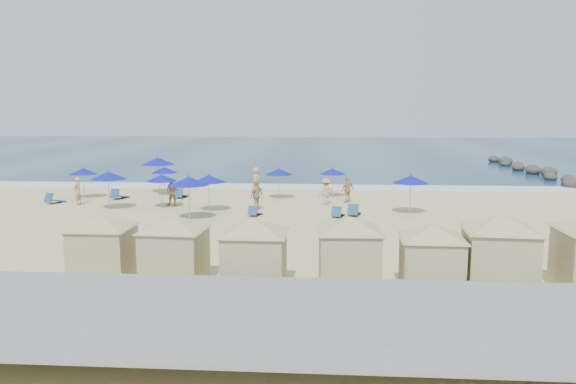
{
  "coord_description": "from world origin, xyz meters",
  "views": [
    {
      "loc": [
        4.63,
        -27.96,
        6.04
      ],
      "look_at": [
        2.43,
        3.0,
        1.45
      ],
      "focal_mm": 35.0,
      "sensor_mm": 36.0,
      "label": 1
    }
  ],
  "objects_px": {
    "cabana_4": "(432,250)",
    "umbrella_5": "(209,179)",
    "umbrella_1": "(108,175)",
    "beachgoer_5": "(348,190)",
    "cabana_3": "(349,243)",
    "umbrella_7": "(279,172)",
    "cabana_0": "(102,239)",
    "umbrella_0": "(83,171)",
    "umbrella_9": "(411,179)",
    "rock_jetty": "(538,171)",
    "umbrella_4": "(158,161)",
    "umbrella_6": "(189,181)",
    "beachgoer_1": "(172,191)",
    "beachgoer_0": "(77,191)",
    "cabana_2": "(254,246)",
    "beachgoer_3": "(326,192)",
    "trash_bin": "(355,234)",
    "cabana_1": "(174,241)",
    "umbrella_8": "(333,171)",
    "beachgoer_2": "(256,195)",
    "cabana_5": "(500,244)",
    "beachgoer_4": "(256,179)",
    "umbrella_3": "(161,178)"
  },
  "relations": [
    {
      "from": "cabana_4",
      "to": "umbrella_5",
      "type": "relative_size",
      "value": 1.82
    },
    {
      "from": "umbrella_1",
      "to": "beachgoer_5",
      "type": "distance_m",
      "value": 14.98
    },
    {
      "from": "cabana_3",
      "to": "umbrella_7",
      "type": "height_order",
      "value": "cabana_3"
    },
    {
      "from": "cabana_0",
      "to": "umbrella_0",
      "type": "height_order",
      "value": "cabana_0"
    },
    {
      "from": "cabana_4",
      "to": "umbrella_9",
      "type": "distance_m",
      "value": 14.48
    },
    {
      "from": "rock_jetty",
      "to": "umbrella_7",
      "type": "bearing_deg",
      "value": -145.92
    },
    {
      "from": "rock_jetty",
      "to": "umbrella_4",
      "type": "height_order",
      "value": "umbrella_4"
    },
    {
      "from": "umbrella_6",
      "to": "beachgoer_1",
      "type": "relative_size",
      "value": 1.38
    },
    {
      "from": "umbrella_0",
      "to": "umbrella_6",
      "type": "height_order",
      "value": "umbrella_6"
    },
    {
      "from": "beachgoer_0",
      "to": "cabana_2",
      "type": "bearing_deg",
      "value": 49.62
    },
    {
      "from": "cabana_2",
      "to": "beachgoer_3",
      "type": "xyz_separation_m",
      "value": [
        2.3,
        17.34,
        -0.71
      ]
    },
    {
      "from": "cabana_2",
      "to": "umbrella_4",
      "type": "distance_m",
      "value": 23.54
    },
    {
      "from": "trash_bin",
      "to": "umbrella_5",
      "type": "height_order",
      "value": "umbrella_5"
    },
    {
      "from": "trash_bin",
      "to": "umbrella_4",
      "type": "height_order",
      "value": "umbrella_4"
    },
    {
      "from": "cabana_1",
      "to": "beachgoer_0",
      "type": "height_order",
      "value": "cabana_1"
    },
    {
      "from": "cabana_1",
      "to": "umbrella_8",
      "type": "relative_size",
      "value": 2.06
    },
    {
      "from": "cabana_0",
      "to": "umbrella_7",
      "type": "relative_size",
      "value": 1.97
    },
    {
      "from": "umbrella_1",
      "to": "umbrella_4",
      "type": "relative_size",
      "value": 0.89
    },
    {
      "from": "umbrella_1",
      "to": "umbrella_5",
      "type": "height_order",
      "value": "umbrella_1"
    },
    {
      "from": "umbrella_8",
      "to": "beachgoer_2",
      "type": "xyz_separation_m",
      "value": [
        -4.6,
        -5.42,
        -0.88
      ]
    },
    {
      "from": "cabana_0",
      "to": "cabana_4",
      "type": "xyz_separation_m",
      "value": [
        11.27,
        -0.7,
        -0.03
      ]
    },
    {
      "from": "cabana_5",
      "to": "umbrella_4",
      "type": "relative_size",
      "value": 1.72
    },
    {
      "from": "cabana_1",
      "to": "cabana_5",
      "type": "relative_size",
      "value": 0.92
    },
    {
      "from": "cabana_1",
      "to": "beachgoer_4",
      "type": "relative_size",
      "value": 2.38
    },
    {
      "from": "rock_jetty",
      "to": "umbrella_4",
      "type": "distance_m",
      "value": 34.36
    },
    {
      "from": "trash_bin",
      "to": "beachgoer_1",
      "type": "height_order",
      "value": "beachgoer_1"
    },
    {
      "from": "beachgoer_0",
      "to": "cabana_5",
      "type": "bearing_deg",
      "value": 63.56
    },
    {
      "from": "umbrella_3",
      "to": "umbrella_4",
      "type": "distance_m",
      "value": 6.31
    },
    {
      "from": "beachgoer_2",
      "to": "cabana_1",
      "type": "bearing_deg",
      "value": 25.19
    },
    {
      "from": "cabana_3",
      "to": "beachgoer_0",
      "type": "height_order",
      "value": "cabana_3"
    },
    {
      "from": "rock_jetty",
      "to": "umbrella_9",
      "type": "relative_size",
      "value": 11.32
    },
    {
      "from": "rock_jetty",
      "to": "umbrella_1",
      "type": "relative_size",
      "value": 11.01
    },
    {
      "from": "umbrella_7",
      "to": "beachgoer_4",
      "type": "xyz_separation_m",
      "value": [
        -2.0,
        3.42,
        -0.96
      ]
    },
    {
      "from": "trash_bin",
      "to": "cabana_2",
      "type": "xyz_separation_m",
      "value": [
        -3.67,
        -7.22,
        1.18
      ]
    },
    {
      "from": "cabana_1",
      "to": "beachgoer_0",
      "type": "bearing_deg",
      "value": 124.05
    },
    {
      "from": "rock_jetty",
      "to": "umbrella_8",
      "type": "relative_size",
      "value": 12.84
    },
    {
      "from": "cabana_5",
      "to": "trash_bin",
      "type": "bearing_deg",
      "value": 122.54
    },
    {
      "from": "cabana_5",
      "to": "beachgoer_5",
      "type": "relative_size",
      "value": 2.72
    },
    {
      "from": "umbrella_8",
      "to": "umbrella_9",
      "type": "relative_size",
      "value": 0.88
    },
    {
      "from": "cabana_5",
      "to": "umbrella_8",
      "type": "bearing_deg",
      "value": 104.74
    },
    {
      "from": "cabana_1",
      "to": "beachgoer_3",
      "type": "relative_size",
      "value": 2.51
    },
    {
      "from": "umbrella_6",
      "to": "beachgoer_4",
      "type": "distance_m",
      "value": 11.43
    },
    {
      "from": "cabana_0",
      "to": "umbrella_3",
      "type": "distance_m",
      "value": 14.86
    },
    {
      "from": "umbrella_1",
      "to": "umbrella_4",
      "type": "xyz_separation_m",
      "value": [
        1.0,
        6.71,
        0.25
      ]
    },
    {
      "from": "umbrella_5",
      "to": "beachgoer_5",
      "type": "bearing_deg",
      "value": 24.94
    },
    {
      "from": "umbrella_3",
      "to": "beachgoer_3",
      "type": "relative_size",
      "value": 1.27
    },
    {
      "from": "cabana_2",
      "to": "beachgoer_3",
      "type": "height_order",
      "value": "cabana_2"
    },
    {
      "from": "umbrella_6",
      "to": "umbrella_9",
      "type": "distance_m",
      "value": 12.6
    },
    {
      "from": "cabana_0",
      "to": "umbrella_7",
      "type": "bearing_deg",
      "value": 76.28
    },
    {
      "from": "cabana_2",
      "to": "umbrella_5",
      "type": "relative_size",
      "value": 1.9
    }
  ]
}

